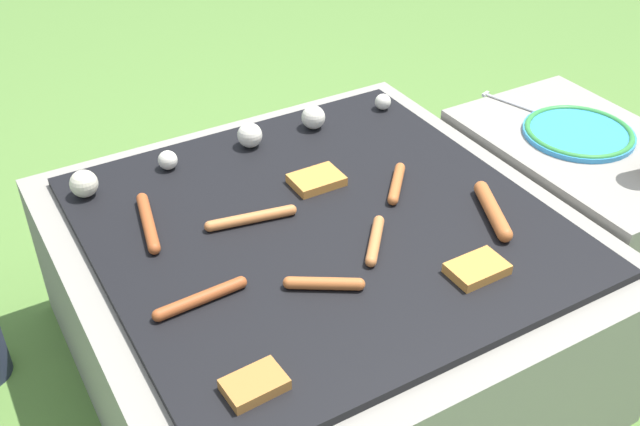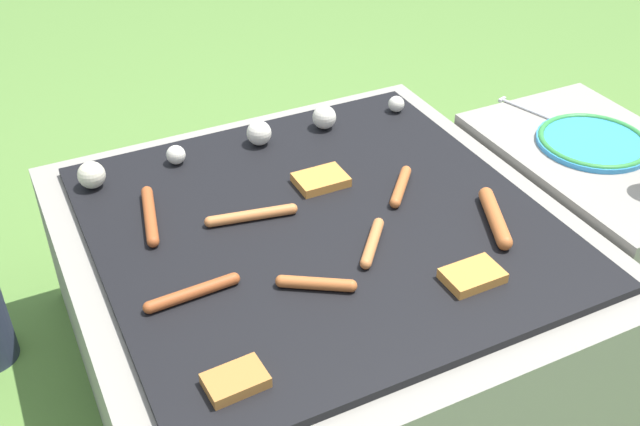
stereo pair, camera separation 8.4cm
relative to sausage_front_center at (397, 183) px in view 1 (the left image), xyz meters
name	(u,v)px [view 1 (the left image)]	position (x,y,z in m)	size (l,w,h in m)	color
ground_plane	(320,359)	(-0.20, -0.02, -0.41)	(14.00, 14.00, 0.00)	#567F38
grill	(320,295)	(-0.20, -0.02, -0.21)	(1.00, 1.00, 0.40)	gray
side_ledge	(573,210)	(0.51, -0.07, -0.21)	(0.41, 0.61, 0.40)	gray
sausage_front_center	(397,183)	(0.00, 0.00, 0.00)	(0.11, 0.12, 0.02)	#B7602D
sausage_back_center	(148,222)	(-0.51, 0.13, 0.00)	(0.06, 0.20, 0.02)	#A34C23
sausage_front_right	(201,298)	(-0.51, -0.13, 0.00)	(0.18, 0.03, 0.02)	#A34C23
sausage_back_right	(251,218)	(-0.33, 0.04, 0.00)	(0.19, 0.05, 0.02)	#C6753D
sausage_mid_left	(375,240)	(-0.15, -0.14, 0.00)	(0.11, 0.12, 0.02)	#C6753D
sausage_back_left	(493,210)	(0.11, -0.19, 0.00)	(0.10, 0.18, 0.03)	#B7602D
sausage_mid_right	(324,283)	(-0.30, -0.20, 0.00)	(0.13, 0.09, 0.02)	#B7602D
bread_slice_right	(255,384)	(-0.51, -0.35, 0.00)	(0.10, 0.07, 0.02)	#B27033
bread_slice_center	(477,269)	(-0.04, -0.31, 0.00)	(0.11, 0.07, 0.02)	#D18438
bread_slice_left	(317,180)	(-0.14, 0.10, 0.00)	(0.11, 0.08, 0.02)	#D18438
mushroom_row	(230,142)	(-0.25, 0.32, 0.02)	(0.82, 0.07, 0.06)	beige
plate_colorful	(579,132)	(0.51, -0.03, 0.00)	(0.26, 0.26, 0.02)	#338CCC
fork_utensil	(516,105)	(0.48, 0.16, -0.01)	(0.08, 0.21, 0.01)	silver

